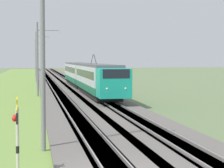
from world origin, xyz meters
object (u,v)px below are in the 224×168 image
object	(u,v)px
catenary_mast_distant	(36,57)
catenary_mast_near	(44,50)
crossing_signal_near	(17,131)
catenary_mast_mid	(38,59)
catenary_mast_far	(36,57)
passenger_train	(87,75)

from	to	relation	value
catenary_mast_distant	catenary_mast_near	bearing A→B (deg)	180.00
catenary_mast_distant	crossing_signal_near	bearing A→B (deg)	179.36
crossing_signal_near	catenary_mast_distant	world-z (taller)	catenary_mast_distant
catenary_mast_mid	catenary_mast_far	world-z (taller)	catenary_mast_far
catenary_mast_distant	passenger_train	bearing A→B (deg)	-173.26
catenary_mast_mid	catenary_mast_far	xyz separation A→B (m)	(29.74, 0.00, 0.40)
passenger_train	catenary_mast_far	bearing A→B (deg)	-164.92
passenger_train	catenary_mast_near	bearing A→B (deg)	-9.81
catenary_mast_mid	catenary_mast_far	distance (m)	29.75
catenary_mast_near	catenary_mast_mid	distance (m)	29.74
catenary_mast_near	passenger_train	bearing A→B (deg)	-9.81
passenger_train	crossing_signal_near	size ratio (longest dim) A/B	13.55
passenger_train	catenary_mast_mid	size ratio (longest dim) A/B	4.83
catenary_mast_near	catenary_mast_far	xyz separation A→B (m)	(59.49, 0.00, 0.05)
catenary_mast_mid	catenary_mast_distant	xyz separation A→B (m)	(59.49, 0.00, 0.35)
passenger_train	catenary_mast_distant	bearing A→B (deg)	-173.26
catenary_mast_mid	catenary_mast_distant	distance (m)	59.49
passenger_train	catenary_mast_distant	world-z (taller)	catenary_mast_distant
crossing_signal_near	passenger_train	bearing A→B (deg)	-100.13
passenger_train	catenary_mast_mid	world-z (taller)	catenary_mast_mid
catenary_mast_mid	passenger_train	bearing A→B (deg)	-43.93
crossing_signal_near	catenary_mast_mid	size ratio (longest dim) A/B	0.36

